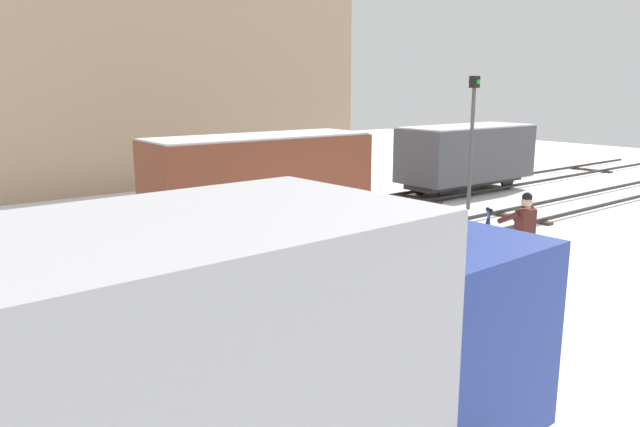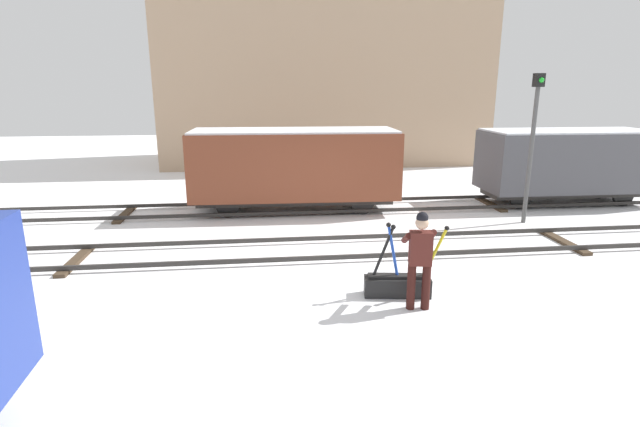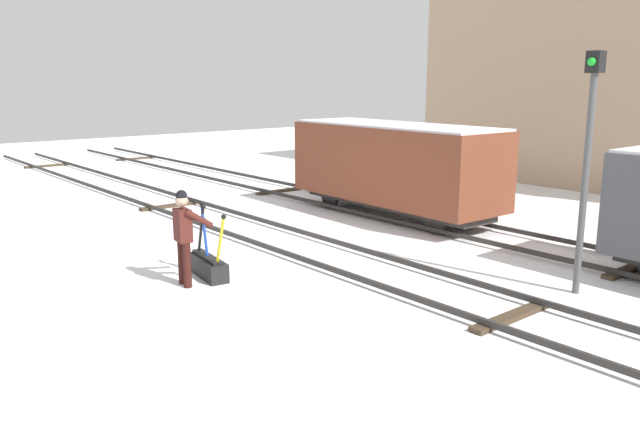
% 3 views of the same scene
% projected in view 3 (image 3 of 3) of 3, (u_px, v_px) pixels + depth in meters
% --- Properties ---
extents(ground_plane, '(60.00, 60.00, 0.00)m').
position_uv_depth(ground_plane, '(289.00, 246.00, 14.40)').
color(ground_plane, white).
extents(track_main_line, '(44.00, 1.94, 0.18)m').
position_uv_depth(track_main_line, '(289.00, 241.00, 14.37)').
color(track_main_line, '#2D2B28').
rests_on(track_main_line, ground_plane).
extents(track_siding_near, '(44.00, 1.94, 0.18)m').
position_uv_depth(track_siding_near, '(410.00, 217.00, 16.92)').
color(track_siding_near, '#2D2B28').
rests_on(track_siding_near, ground_plane).
extents(switch_lever_frame, '(1.53, 0.53, 1.43)m').
position_uv_depth(switch_lever_frame, '(208.00, 264.00, 12.09)').
color(switch_lever_frame, black).
rests_on(switch_lever_frame, ground_plane).
extents(rail_worker, '(0.60, 0.70, 1.78)m').
position_uv_depth(rail_worker, '(184.00, 232.00, 11.42)').
color(rail_worker, '#351511').
rests_on(rail_worker, ground_plane).
extents(signal_post, '(0.24, 0.32, 4.18)m').
position_uv_depth(signal_post, '(588.00, 151.00, 10.68)').
color(signal_post, '#4C4C4C').
rests_on(signal_post, ground_plane).
extents(freight_car_back_track, '(6.39, 2.32, 2.56)m').
position_uv_depth(freight_car_back_track, '(394.00, 165.00, 17.12)').
color(freight_car_back_track, '#2D2B28').
rests_on(freight_car_back_track, ground_plane).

